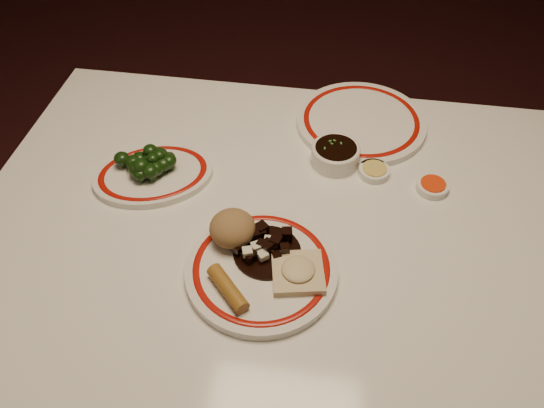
{
  "coord_description": "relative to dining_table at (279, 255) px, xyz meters",
  "views": [
    {
      "loc": [
        0.09,
        -0.65,
        1.51
      ],
      "look_at": [
        -0.02,
        0.01,
        0.8
      ],
      "focal_mm": 35.0,
      "sensor_mm": 36.0,
      "label": 1
    }
  ],
  "objects": [
    {
      "name": "dining_table",
      "position": [
        0.0,
        0.0,
        0.0
      ],
      "size": [
        1.2,
        0.9,
        0.75
      ],
      "color": "white",
      "rests_on": "ground"
    },
    {
      "name": "broccoli_plate",
      "position": [
        -0.28,
        0.09,
        0.1
      ],
      "size": [
        0.29,
        0.28,
        0.02
      ],
      "color": "white",
      "rests_on": "dining_table"
    },
    {
      "name": "sweet_sour_dish",
      "position": [
        0.29,
        0.14,
        0.1
      ],
      "size": [
        0.06,
        0.06,
        0.02
      ],
      "color": "white",
      "rests_on": "dining_table"
    },
    {
      "name": "stirfry_heap",
      "position": [
        -0.02,
        -0.08,
        0.12
      ],
      "size": [
        0.12,
        0.12,
        0.03
      ],
      "color": "black",
      "rests_on": "main_plate"
    },
    {
      "name": "mustard_dish",
      "position": [
        0.17,
        0.17,
        0.1
      ],
      "size": [
        0.06,
        0.06,
        0.02
      ],
      "color": "white",
      "rests_on": "dining_table"
    },
    {
      "name": "fried_wonton",
      "position": [
        0.05,
        -0.12,
        0.12
      ],
      "size": [
        0.1,
        0.1,
        0.02
      ],
      "color": "beige",
      "rests_on": "main_plate"
    },
    {
      "name": "rice_mound",
      "position": [
        -0.08,
        -0.06,
        0.14
      ],
      "size": [
        0.08,
        0.08,
        0.06
      ],
      "primitive_type": "ellipsoid",
      "color": "#977147",
      "rests_on": "main_plate"
    },
    {
      "name": "far_plate",
      "position": [
        0.14,
        0.33,
        0.1
      ],
      "size": [
        0.37,
        0.37,
        0.02
      ],
      "color": "white",
      "rests_on": "dining_table"
    },
    {
      "name": "main_plate",
      "position": [
        -0.02,
        -0.11,
        0.1
      ],
      "size": [
        0.32,
        0.32,
        0.02
      ],
      "color": "white",
      "rests_on": "dining_table"
    },
    {
      "name": "ground",
      "position": [
        0.0,
        0.0,
        -0.66
      ],
      "size": [
        7.0,
        7.0,
        0.0
      ],
      "primitive_type": "plane",
      "color": "black",
      "rests_on": "ground"
    },
    {
      "name": "spring_roll",
      "position": [
        -0.06,
        -0.17,
        0.12
      ],
      "size": [
        0.08,
        0.09,
        0.03
      ],
      "primitive_type": "cylinder",
      "rotation": [
        1.57,
        0.0,
        0.75
      ],
      "color": "olive",
      "rests_on": "main_plate"
    },
    {
      "name": "broccoli_pile",
      "position": [
        -0.28,
        0.09,
        0.13
      ],
      "size": [
        0.13,
        0.09,
        0.05
      ],
      "color": "#23471C",
      "rests_on": "broccoli_plate"
    },
    {
      "name": "soy_bowl",
      "position": [
        0.09,
        0.19,
        0.11
      ],
      "size": [
        0.1,
        0.1,
        0.04
      ],
      "color": "white",
      "rests_on": "dining_table"
    }
  ]
}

